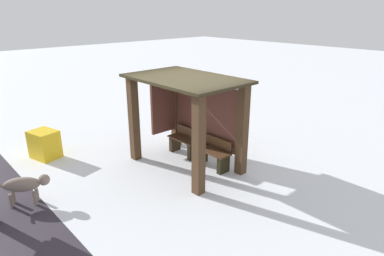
{
  "coord_description": "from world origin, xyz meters",
  "views": [
    {
      "loc": [
        5.79,
        -5.08,
        3.75
      ],
      "look_at": [
        0.05,
        0.17,
        0.97
      ],
      "focal_mm": 31.32,
      "sensor_mm": 36.0,
      "label": 1
    }
  ],
  "objects_px": {
    "bus_shelter": "(189,106)",
    "dog": "(25,185)",
    "bench_center_inside": "(213,155)",
    "grit_bin": "(45,144)",
    "bench_left_inside": "(184,143)"
  },
  "relations": [
    {
      "from": "bus_shelter",
      "to": "bench_center_inside",
      "type": "distance_m",
      "value": 1.35
    },
    {
      "from": "grit_bin",
      "to": "dog",
      "type": "bearing_deg",
      "value": -28.42
    },
    {
      "from": "bench_left_inside",
      "to": "bench_center_inside",
      "type": "height_order",
      "value": "bench_center_inside"
    },
    {
      "from": "bus_shelter",
      "to": "bench_center_inside",
      "type": "height_order",
      "value": "bus_shelter"
    },
    {
      "from": "bus_shelter",
      "to": "grit_bin",
      "type": "relative_size",
      "value": 3.81
    },
    {
      "from": "bench_left_inside",
      "to": "bench_center_inside",
      "type": "xyz_separation_m",
      "value": [
        1.08,
        -0.0,
        0.01
      ]
    },
    {
      "from": "bench_left_inside",
      "to": "dog",
      "type": "xyz_separation_m",
      "value": [
        -0.29,
        -3.98,
        0.1
      ]
    },
    {
      "from": "bench_center_inside",
      "to": "bus_shelter",
      "type": "bearing_deg",
      "value": -160.34
    },
    {
      "from": "bus_shelter",
      "to": "bench_center_inside",
      "type": "bearing_deg",
      "value": 19.66
    },
    {
      "from": "bus_shelter",
      "to": "grit_bin",
      "type": "distance_m",
      "value": 3.99
    },
    {
      "from": "bus_shelter",
      "to": "bench_left_inside",
      "type": "bearing_deg",
      "value": 152.34
    },
    {
      "from": "bus_shelter",
      "to": "bench_left_inside",
      "type": "distance_m",
      "value": 1.27
    },
    {
      "from": "bus_shelter",
      "to": "dog",
      "type": "bearing_deg",
      "value": -100.95
    },
    {
      "from": "dog",
      "to": "bus_shelter",
      "type": "bearing_deg",
      "value": 79.05
    },
    {
      "from": "bench_left_inside",
      "to": "grit_bin",
      "type": "relative_size",
      "value": 1.29
    }
  ]
}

